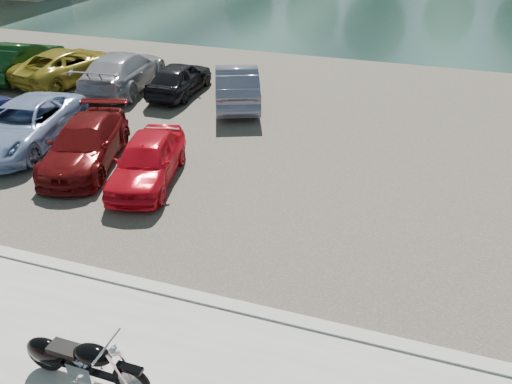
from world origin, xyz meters
TOP-DOWN VIEW (x-y plane):
  - kerb at (0.00, 2.00)m, footprint 60.00×0.30m
  - parking_lot at (0.00, 11.00)m, footprint 60.00×18.00m
  - motorcycle at (-1.40, -0.39)m, footprint 2.33×0.75m
  - car_2 at (-8.49, 6.97)m, footprint 3.02×5.25m
  - car_3 at (-5.88, 6.46)m, footprint 2.91×4.74m
  - car_4 at (-3.59, 6.07)m, footprint 2.33×4.09m
  - car_5 at (-13.45, 12.77)m, footprint 1.99×4.70m
  - car_6 at (-11.14, 12.92)m, footprint 3.16×5.33m
  - car_7 at (-8.34, 12.73)m, footprint 2.81×5.52m
  - car_8 at (-5.88, 12.90)m, footprint 1.56×3.82m
  - car_9 at (-3.32, 12.65)m, footprint 3.17×4.82m

SIDE VIEW (x-z plane):
  - parking_lot at x=0.00m, z-range 0.00..0.04m
  - kerb at x=0.00m, z-range 0.00..0.14m
  - motorcycle at x=-1.40m, z-range 0.04..1.09m
  - car_3 at x=-5.88m, z-range 0.04..1.32m
  - car_8 at x=-5.88m, z-range 0.04..1.34m
  - car_4 at x=-3.59m, z-range 0.04..1.35m
  - car_2 at x=-8.49m, z-range 0.04..1.42m
  - car_6 at x=-11.14m, z-range 0.04..1.43m
  - car_9 at x=-3.32m, z-range 0.04..1.54m
  - car_5 at x=-13.45m, z-range 0.04..1.55m
  - car_7 at x=-8.34m, z-range 0.04..1.57m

